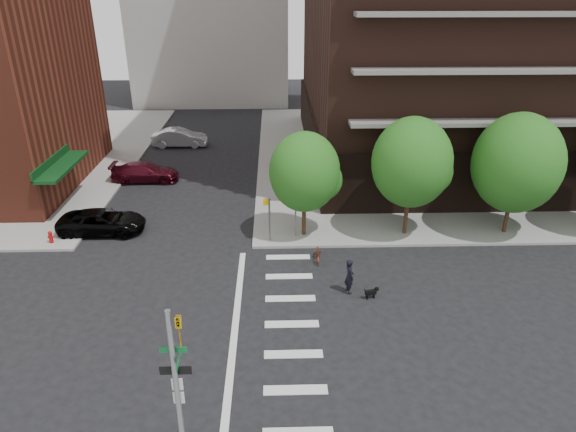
% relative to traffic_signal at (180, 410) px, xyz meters
% --- Properties ---
extents(ground, '(120.00, 120.00, 0.00)m').
position_rel_traffic_signal_xyz_m(ground, '(0.47, 7.49, -2.70)').
color(ground, black).
rests_on(ground, ground).
extents(sidewalk_ne, '(39.00, 33.00, 0.15)m').
position_rel_traffic_signal_xyz_m(sidewalk_ne, '(20.97, 30.99, -2.62)').
color(sidewalk_ne, gray).
rests_on(sidewalk_ne, ground).
extents(crosswalk, '(3.85, 13.00, 0.01)m').
position_rel_traffic_signal_xyz_m(crosswalk, '(2.68, 7.49, -2.69)').
color(crosswalk, silver).
rests_on(crosswalk, ground).
extents(tree_a, '(4.00, 4.00, 5.90)m').
position_rel_traffic_signal_xyz_m(tree_a, '(4.47, 15.99, 1.35)').
color(tree_a, '#301E11').
rests_on(tree_a, sidewalk_ne).
extents(tree_b, '(4.50, 4.50, 6.65)m').
position_rel_traffic_signal_xyz_m(tree_b, '(10.47, 15.99, 1.85)').
color(tree_b, '#301E11').
rests_on(tree_b, sidewalk_ne).
extents(tree_c, '(5.00, 5.00, 6.80)m').
position_rel_traffic_signal_xyz_m(tree_c, '(16.47, 15.99, 1.75)').
color(tree_c, '#301E11').
rests_on(tree_c, sidewalk_ne).
extents(traffic_signal, '(0.90, 0.75, 6.00)m').
position_rel_traffic_signal_xyz_m(traffic_signal, '(0.00, 0.00, 0.00)').
color(traffic_signal, slate).
rests_on(traffic_signal, sidewalk_s).
extents(pedestrian_signal, '(2.18, 0.67, 2.60)m').
position_rel_traffic_signal_xyz_m(pedestrian_signal, '(2.79, 15.42, -0.84)').
color(pedestrian_signal, slate).
rests_on(pedestrian_signal, sidewalk_ne).
extents(fire_hydrant, '(0.24, 0.24, 0.73)m').
position_rel_traffic_signal_xyz_m(fire_hydrant, '(-10.03, 15.29, -2.15)').
color(fire_hydrant, '#A50C0C').
rests_on(fire_hydrant, sidewalk_nw).
extents(parked_car_black, '(2.36, 5.06, 1.40)m').
position_rel_traffic_signal_xyz_m(parked_car_black, '(-7.55, 16.83, -2.00)').
color(parked_car_black, black).
rests_on(parked_car_black, ground).
extents(parked_car_maroon, '(2.04, 4.97, 1.44)m').
position_rel_traffic_signal_xyz_m(parked_car_maroon, '(-6.90, 25.37, -1.98)').
color(parked_car_maroon, '#490C18').
rests_on(parked_car_maroon, ground).
extents(parked_car_silver, '(1.76, 4.92, 1.62)m').
position_rel_traffic_signal_xyz_m(parked_car_silver, '(-5.75, 34.10, -1.89)').
color(parked_car_silver, '#B9BDC0').
rests_on(parked_car_silver, ground).
extents(scooter, '(0.60, 1.56, 0.81)m').
position_rel_traffic_signal_xyz_m(scooter, '(5.08, 13.16, -2.30)').
color(scooter, '#92381C').
rests_on(scooter, ground).
extents(dog_walker, '(0.74, 0.57, 1.80)m').
position_rel_traffic_signal_xyz_m(dog_walker, '(6.33, 10.00, -1.80)').
color(dog_walker, black).
rests_on(dog_walker, ground).
extents(dog, '(0.66, 0.30, 0.55)m').
position_rel_traffic_signal_xyz_m(dog, '(7.34, 9.42, -2.35)').
color(dog, black).
rests_on(dog, ground).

